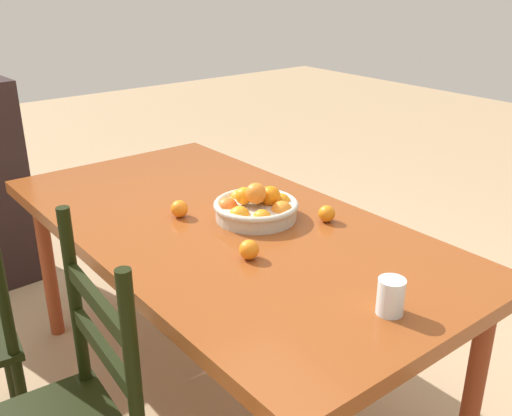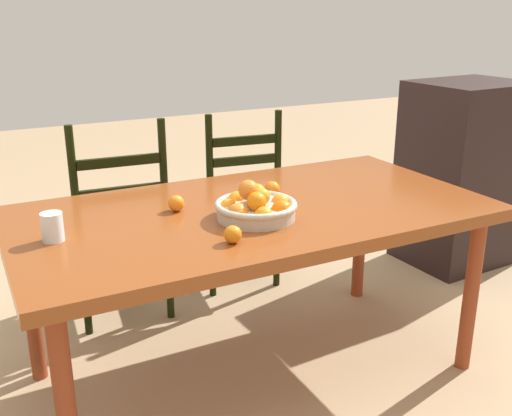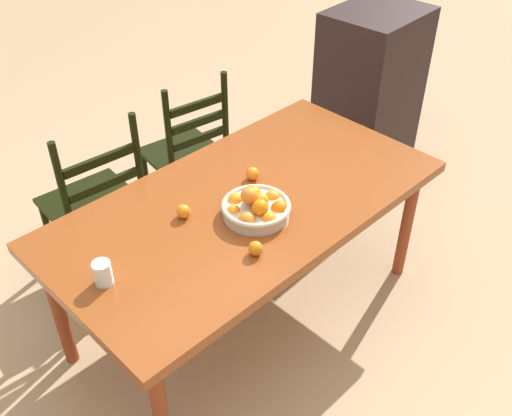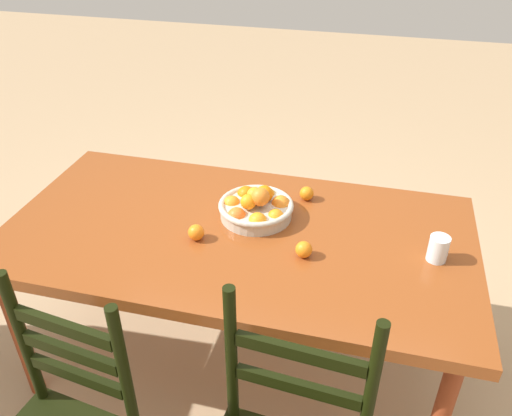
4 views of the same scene
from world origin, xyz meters
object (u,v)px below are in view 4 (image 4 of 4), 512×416
(orange_loose_2, at_px, (304,249))
(drinking_glass, at_px, (438,248))
(fruit_bowl, at_px, (256,207))
(orange_loose_0, at_px, (196,232))
(orange_loose_1, at_px, (307,193))
(dining_table, at_px, (237,243))

(orange_loose_2, height_order, drinking_glass, drinking_glass)
(fruit_bowl, distance_m, orange_loose_0, 0.28)
(orange_loose_1, height_order, orange_loose_2, orange_loose_2)
(dining_table, bearing_deg, fruit_bowl, -113.66)
(orange_loose_1, distance_m, orange_loose_2, 0.39)
(dining_table, bearing_deg, orange_loose_2, 160.56)
(orange_loose_2, bearing_deg, fruit_bowl, -42.59)
(dining_table, bearing_deg, drinking_glass, -179.77)
(fruit_bowl, distance_m, drinking_glass, 0.71)
(fruit_bowl, bearing_deg, orange_loose_0, 48.72)
(fruit_bowl, distance_m, orange_loose_2, 0.32)
(orange_loose_2, bearing_deg, dining_table, -19.44)
(dining_table, distance_m, orange_loose_2, 0.31)
(dining_table, xyz_separation_m, drinking_glass, (-0.75, -0.00, 0.11))
(orange_loose_0, xyz_separation_m, orange_loose_1, (-0.36, -0.39, -0.00))
(fruit_bowl, xyz_separation_m, orange_loose_1, (-0.18, -0.18, -0.01))
(orange_loose_0, relative_size, drinking_glass, 0.64)
(orange_loose_2, xyz_separation_m, drinking_glass, (-0.47, -0.10, 0.02))
(orange_loose_0, distance_m, orange_loose_2, 0.42)
(orange_loose_1, bearing_deg, orange_loose_0, 46.92)
(orange_loose_2, bearing_deg, orange_loose_0, -0.61)
(orange_loose_1, bearing_deg, drinking_glass, 151.23)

